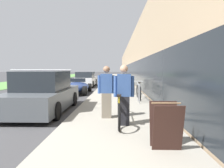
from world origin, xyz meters
TOP-DOWN VIEW (x-y plane):
  - sidewalk_slab at (5.11, 21.00)m, footprint 3.23×70.00m
  - storefront_facade at (11.76, 29.00)m, footprint 10.01×70.00m
  - lawn_strip at (-6.53, 25.00)m, footprint 5.28×70.00m
  - tandem_bicycle at (5.13, 1.01)m, footprint 0.52×2.45m
  - person_rider at (5.26, 0.70)m, footprint 0.56×0.22m
  - person_bystander at (4.74, 1.50)m, footprint 0.56×0.22m
  - bike_rack_hoop at (6.09, 4.46)m, footprint 0.05×0.60m
  - cruiser_bike_nearest at (6.19, 5.48)m, footprint 0.52×1.83m
  - cruiser_bike_middle at (6.08, 7.94)m, footprint 0.52×1.83m
  - cruiser_bike_farthest at (6.25, 10.17)m, footprint 0.52×1.82m
  - sandwich_board_sign at (6.02, -0.91)m, footprint 0.56×0.56m
  - parked_sedan_curbside at (2.23, 2.85)m, footprint 1.99×4.33m
  - vintage_roadster_curbside at (2.27, 8.58)m, footprint 1.85×3.96m
  - parked_sedan_far at (2.08, 14.08)m, footprint 1.85×4.42m

SIDE VIEW (x-z plane):
  - lawn_strip at x=-6.53m, z-range 0.00..0.03m
  - sidewalk_slab at x=5.11m, z-range 0.00..0.11m
  - vintage_roadster_curbside at x=2.27m, z-range -0.07..0.93m
  - tandem_bicycle at x=5.13m, z-range 0.04..0.92m
  - cruiser_bike_nearest at x=6.19m, z-range 0.03..0.94m
  - cruiser_bike_middle at x=6.08m, z-range 0.03..0.98m
  - cruiser_bike_farthest at x=6.25m, z-range 0.02..1.00m
  - sandwich_board_sign at x=6.02m, z-range 0.11..1.01m
  - bike_rack_hoop at x=6.09m, z-range 0.20..1.04m
  - parked_sedan_far at x=2.08m, z-range -0.05..1.33m
  - parked_sedan_curbside at x=2.23m, z-range -0.11..1.51m
  - person_bystander at x=4.74m, z-range 0.11..1.75m
  - person_rider at x=5.26m, z-range 0.11..1.76m
  - storefront_facade at x=11.76m, z-range -0.01..5.47m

